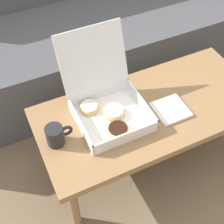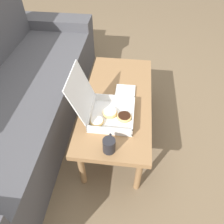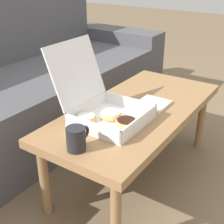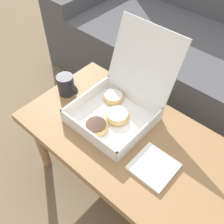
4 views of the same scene
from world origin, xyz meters
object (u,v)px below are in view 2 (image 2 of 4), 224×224
at_px(coffee_mug, 109,145).
at_px(coffee_table, 117,103).
at_px(couch, 12,100).
at_px(pastry_box, 105,111).

bearing_deg(coffee_mug, coffee_table, -0.59).
height_order(couch, pastry_box, couch).
bearing_deg(couch, coffee_mug, -118.08).
distance_m(couch, coffee_table, 0.88).
xyz_separation_m(couch, coffee_table, (0.00, -0.87, 0.06)).
xyz_separation_m(pastry_box, coffee_mug, (-0.26, -0.06, -0.01)).
bearing_deg(coffee_table, coffee_mug, 179.41).
bearing_deg(couch, pastry_box, -103.96).
height_order(coffee_table, coffee_mug, coffee_mug).
relative_size(pastry_box, coffee_mug, 3.39).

